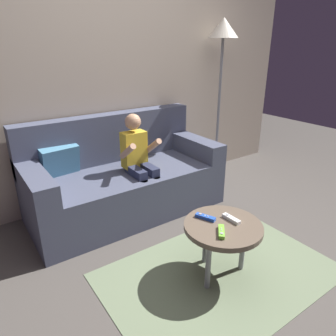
% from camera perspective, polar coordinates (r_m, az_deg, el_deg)
% --- Properties ---
extents(ground_plane, '(9.16, 9.16, 0.00)m').
position_cam_1_polar(ground_plane, '(2.33, 10.04, -18.78)').
color(ground_plane, '#4C4742').
extents(wall_back, '(4.58, 0.05, 2.50)m').
position_cam_1_polar(wall_back, '(3.13, -10.57, 16.89)').
color(wall_back, '#B2A38E').
rests_on(wall_back, ground).
extents(couch, '(1.77, 0.80, 0.89)m').
position_cam_1_polar(couch, '(2.96, -8.24, -2.10)').
color(couch, '#474C60').
rests_on(couch, ground).
extents(person_seated_on_couch, '(0.30, 0.37, 0.94)m').
position_cam_1_polar(person_seated_on_couch, '(2.76, -5.34, 1.47)').
color(person_seated_on_couch, '#282D47').
rests_on(person_seated_on_couch, ground).
extents(coffee_table, '(0.52, 0.52, 0.40)m').
position_cam_1_polar(coffee_table, '(2.12, 10.00, -11.15)').
color(coffee_table, brown).
rests_on(coffee_table, ground).
extents(area_rug, '(1.58, 1.07, 0.01)m').
position_cam_1_polar(area_rug, '(2.33, 9.45, -18.52)').
color(area_rug, '#6B7A5B').
rests_on(area_rug, ground).
extents(game_remote_blue_near_edge, '(0.09, 0.14, 0.03)m').
position_cam_1_polar(game_remote_blue_near_edge, '(2.13, 6.87, -8.98)').
color(game_remote_blue_near_edge, blue).
rests_on(game_remote_blue_near_edge, coffee_table).
extents(game_remote_white_center, '(0.04, 0.14, 0.03)m').
position_cam_1_polar(game_remote_white_center, '(2.14, 11.57, -9.13)').
color(game_remote_white_center, white).
rests_on(game_remote_white_center, coffee_table).
extents(game_remote_lime_far_corner, '(0.12, 0.13, 0.03)m').
position_cam_1_polar(game_remote_lime_far_corner, '(2.00, 9.80, -11.48)').
color(game_remote_lime_far_corner, '#72C638').
rests_on(game_remote_lime_far_corner, coffee_table).
extents(floor_lamp, '(0.32, 0.32, 1.76)m').
position_cam_1_polar(floor_lamp, '(3.55, 10.04, 21.91)').
color(floor_lamp, black).
rests_on(floor_lamp, ground).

